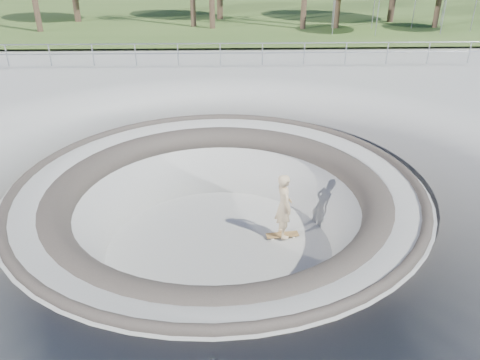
{
  "coord_description": "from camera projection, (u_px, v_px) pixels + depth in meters",
  "views": [
    {
      "loc": [
        0.23,
        -10.46,
        5.44
      ],
      "look_at": [
        0.57,
        0.37,
        -0.1
      ],
      "focal_mm": 35.0,
      "sensor_mm": 36.0,
      "label": 1
    }
  ],
  "objects": [
    {
      "name": "skateboard",
      "position": [
        282.0,
        235.0,
        12.98
      ],
      "size": [
        0.93,
        0.36,
        0.09
      ],
      "color": "olive",
      "rests_on": "ground"
    },
    {
      "name": "skater",
      "position": [
        284.0,
        205.0,
        12.55
      ],
      "size": [
        0.59,
        0.76,
        1.85
      ],
      "primitive_type": "imported",
      "rotation": [
        0.0,
        0.0,
        1.81
      ],
      "color": "tan",
      "rests_on": "skateboard"
    },
    {
      "name": "distant_hills",
      "position": [
        250.0,
        40.0,
        65.96
      ],
      "size": [
        103.2,
        45.0,
        28.6
      ],
      "color": "brown",
      "rests_on": "ground"
    },
    {
      "name": "grass_strip",
      "position": [
        222.0,
        7.0,
        41.94
      ],
      "size": [
        180.0,
        36.0,
        0.12
      ],
      "color": "#395321",
      "rests_on": "ground"
    },
    {
      "name": "safety_railing",
      "position": [
        220.0,
        54.0,
        22.14
      ],
      "size": [
        25.0,
        0.06,
        1.03
      ],
      "color": "gray",
      "rests_on": "ground"
    },
    {
      "name": "skate_bowl",
      "position": [
        219.0,
        244.0,
        12.61
      ],
      "size": [
        14.0,
        14.0,
        4.1
      ],
      "color": "#9F9E9A",
      "rests_on": "ground"
    },
    {
      "name": "ground",
      "position": [
        218.0,
        183.0,
        11.78
      ],
      "size": [
        180.0,
        180.0,
        0.0
      ],
      "primitive_type": "plane",
      "color": "#9F9E9A",
      "rests_on": "ground"
    }
  ]
}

